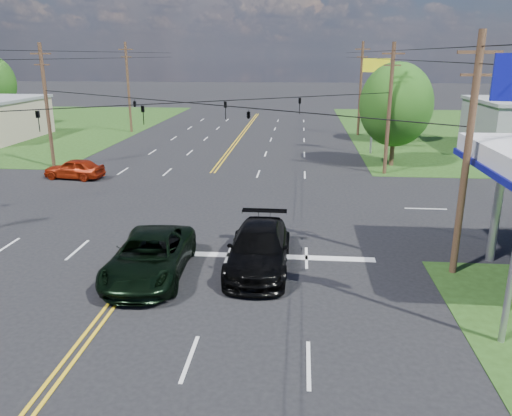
# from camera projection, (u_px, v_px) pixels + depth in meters

# --- Properties ---
(ground) EXTENTS (280.00, 280.00, 0.00)m
(ground) POSITION_uv_depth(u_px,v_px,m) (190.00, 203.00, 30.27)
(ground) COLOR black
(ground) RESTS_ON ground
(stop_bar) EXTENTS (10.00, 0.50, 0.02)m
(stop_bar) POSITION_uv_depth(u_px,v_px,m) (261.00, 256.00, 22.23)
(stop_bar) COLOR silver
(stop_bar) RESTS_ON ground
(pole_se) EXTENTS (1.60, 0.28, 9.50)m
(pole_se) POSITION_uv_depth(u_px,v_px,m) (467.00, 155.00, 19.15)
(pole_se) COLOR #3A2418
(pole_se) RESTS_ON ground
(pole_nw) EXTENTS (1.60, 0.28, 9.50)m
(pole_nw) POSITION_uv_depth(u_px,v_px,m) (47.00, 105.00, 38.49)
(pole_nw) COLOR #3A2418
(pole_nw) RESTS_ON ground
(pole_ne) EXTENTS (1.60, 0.28, 9.50)m
(pole_ne) POSITION_uv_depth(u_px,v_px,m) (389.00, 108.00, 36.29)
(pole_ne) COLOR #3A2418
(pole_ne) RESTS_ON ground
(pole_left_far) EXTENTS (1.60, 0.28, 10.00)m
(pole_left_far) POSITION_uv_depth(u_px,v_px,m) (128.00, 87.00, 56.51)
(pole_left_far) COLOR #3A2418
(pole_left_far) RESTS_ON ground
(pole_right_far) EXTENTS (1.60, 0.28, 10.00)m
(pole_right_far) POSITION_uv_depth(u_px,v_px,m) (361.00, 88.00, 54.30)
(pole_right_far) COLOR #3A2418
(pole_right_far) RESTS_ON ground
(span_wire_signals) EXTENTS (26.00, 18.00, 1.13)m
(span_wire_signals) POSITION_uv_depth(u_px,v_px,m) (186.00, 103.00, 28.50)
(span_wire_signals) COLOR black
(span_wire_signals) RESTS_ON ground
(power_lines) EXTENTS (26.04, 100.00, 0.64)m
(power_lines) POSITION_uv_depth(u_px,v_px,m) (175.00, 55.00, 25.83)
(power_lines) COLOR black
(power_lines) RESTS_ON ground
(tree_right_a) EXTENTS (5.70, 5.70, 8.18)m
(tree_right_a) POSITION_uv_depth(u_px,v_px,m) (396.00, 105.00, 39.07)
(tree_right_a) COLOR #3A2418
(tree_right_a) RESTS_ON ground
(tree_right_b) EXTENTS (4.94, 4.94, 7.09)m
(tree_right_b) POSITION_uv_depth(u_px,v_px,m) (399.00, 100.00, 50.48)
(tree_right_b) COLOR #3A2418
(tree_right_b) RESTS_ON ground
(pickup_dkgreen) EXTENTS (3.09, 6.29, 1.72)m
(pickup_dkgreen) POSITION_uv_depth(u_px,v_px,m) (150.00, 256.00, 20.02)
(pickup_dkgreen) COLOR black
(pickup_dkgreen) RESTS_ON ground
(suv_black) EXTENTS (2.53, 6.13, 1.77)m
(suv_black) POSITION_uv_depth(u_px,v_px,m) (259.00, 248.00, 20.76)
(suv_black) COLOR black
(suv_black) RESTS_ON ground
(sedan_red) EXTENTS (4.47, 2.23, 1.46)m
(sedan_red) POSITION_uv_depth(u_px,v_px,m) (74.00, 169.00, 36.06)
(sedan_red) COLOR #97220B
(sedan_red) RESTS_ON ground
(polesign_ne) EXTENTS (2.31, 0.47, 8.35)m
(polesign_ne) POSITION_uv_depth(u_px,v_px,m) (375.00, 80.00, 43.54)
(polesign_ne) COLOR #A5A5AA
(polesign_ne) RESTS_ON ground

